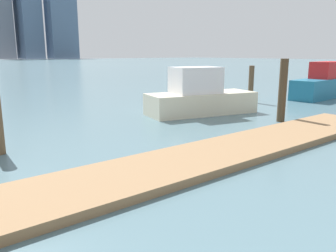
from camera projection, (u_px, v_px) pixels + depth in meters
name	position (u px, v px, depth m)	size (l,w,h in m)	color
ground_plane	(11.00, 119.00, 13.38)	(300.00, 300.00, 0.00)	slate
floating_dock	(232.00, 150.00, 8.81)	(13.61, 2.00, 0.18)	#93704C
dock_piling_1	(251.00, 84.00, 17.84)	(0.27, 0.27, 1.94)	brown
dock_piling_2	(283.00, 91.00, 12.71)	(0.30, 0.30, 2.38)	#473826
moored_boat_0	(200.00, 97.00, 14.47)	(5.01, 2.74, 2.01)	beige
moored_boat_1	(329.00, 84.00, 20.37)	(7.41, 1.91, 2.09)	#1E6B8C
skyline_tower_5	(1.00, 8.00, 158.31)	(8.31, 9.16, 47.48)	slate
skyline_tower_6	(29.00, 22.00, 162.77)	(9.43, 12.95, 34.71)	slate
skyline_tower_7	(62.00, 27.00, 167.67)	(13.76, 8.01, 31.36)	slate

